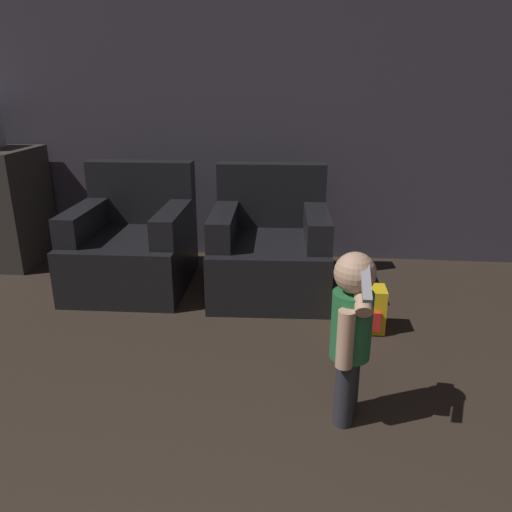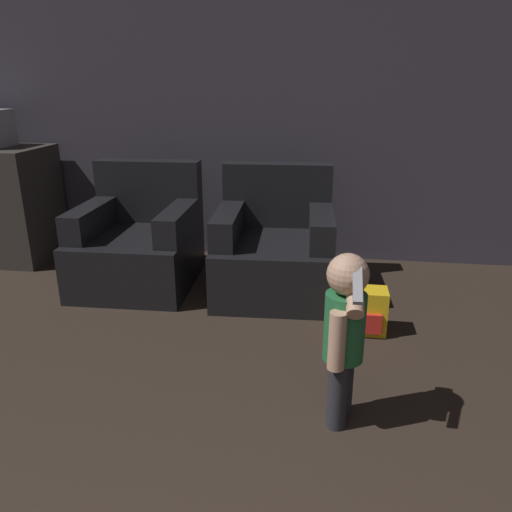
{
  "view_description": "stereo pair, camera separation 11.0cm",
  "coord_description": "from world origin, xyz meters",
  "px_view_note": "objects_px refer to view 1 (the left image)",
  "views": [
    {
      "loc": [
        0.23,
        0.4,
        1.43
      ],
      "look_at": [
        -0.02,
        3.0,
        0.51
      ],
      "focal_mm": 35.0,
      "sensor_mm": 36.0,
      "label": 1
    },
    {
      "loc": [
        0.34,
        0.42,
        1.43
      ],
      "look_at": [
        -0.02,
        3.0,
        0.51
      ],
      "focal_mm": 35.0,
      "sensor_mm": 36.0,
      "label": 2
    }
  ],
  "objects_px": {
    "person_toddler": "(352,326)",
    "armchair_right": "(270,249)",
    "armchair_left": "(133,245)",
    "toy_backpack": "(366,309)"
  },
  "relations": [
    {
      "from": "person_toddler",
      "to": "toy_backpack",
      "type": "bearing_deg",
      "value": -174.55
    },
    {
      "from": "armchair_left",
      "to": "armchair_right",
      "type": "distance_m",
      "value": 1.0
    },
    {
      "from": "armchair_left",
      "to": "armchair_right",
      "type": "xyz_separation_m",
      "value": [
        1.0,
        -0.0,
        0.0
      ]
    },
    {
      "from": "armchair_right",
      "to": "person_toddler",
      "type": "height_order",
      "value": "armchair_right"
    },
    {
      "from": "armchair_left",
      "to": "person_toddler",
      "type": "bearing_deg",
      "value": -46.51
    },
    {
      "from": "person_toddler",
      "to": "armchair_right",
      "type": "bearing_deg",
      "value": -145.97
    },
    {
      "from": "armchair_right",
      "to": "toy_backpack",
      "type": "relative_size",
      "value": 3.35
    },
    {
      "from": "armchair_left",
      "to": "person_toddler",
      "type": "xyz_separation_m",
      "value": [
        1.44,
        -1.45,
        0.16
      ]
    },
    {
      "from": "person_toddler",
      "to": "toy_backpack",
      "type": "relative_size",
      "value": 2.88
    },
    {
      "from": "person_toddler",
      "to": "armchair_left",
      "type": "bearing_deg",
      "value": -118.1
    }
  ]
}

